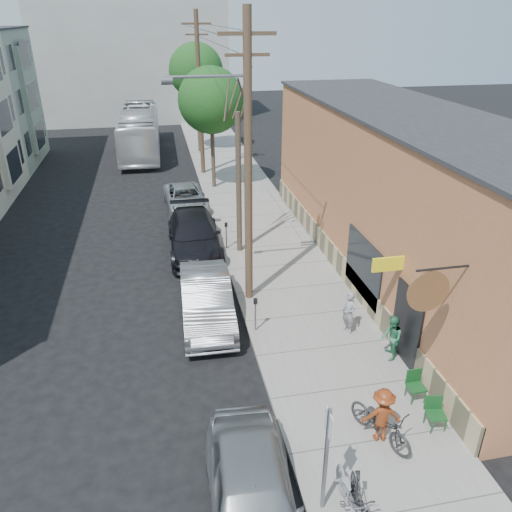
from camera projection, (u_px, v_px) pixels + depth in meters
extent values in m
plane|color=black|center=(193.00, 367.00, 15.48)|extent=(120.00, 120.00, 0.00)
cube|color=gray|center=(257.00, 223.00, 25.89)|extent=(4.50, 58.00, 0.15)
cube|color=#B86E44|center=(402.00, 197.00, 20.05)|extent=(5.00, 20.00, 6.50)
cube|color=#2B2B2D|center=(414.00, 113.00, 18.61)|extent=(5.20, 20.20, 0.12)
cube|color=tan|center=(338.00, 262.00, 20.79)|extent=(0.10, 20.00, 1.10)
cube|color=black|center=(407.00, 327.00, 15.17)|extent=(0.10, 1.60, 2.60)
cube|color=black|center=(363.00, 267.00, 18.12)|extent=(0.08, 3.00, 2.20)
cylinder|color=brown|center=(428.00, 292.00, 11.93)|extent=(1.10, 0.06, 1.10)
cube|color=yellow|center=(388.00, 264.00, 15.00)|extent=(1.00, 0.08, 0.45)
cube|color=gray|center=(25.00, 99.00, 34.79)|extent=(1.10, 3.20, 7.00)
cube|color=#A6A6A1|center=(134.00, 57.00, 49.52)|extent=(18.00, 8.00, 12.00)
cube|color=slate|center=(326.00, 461.00, 10.33)|extent=(0.07, 0.07, 2.80)
cube|color=silver|center=(329.00, 424.00, 9.89)|extent=(0.02, 0.45, 0.60)
cylinder|color=slate|center=(255.00, 316.00, 16.80)|extent=(0.06, 0.06, 1.10)
cylinder|color=black|center=(255.00, 301.00, 16.54)|extent=(0.14, 0.14, 0.18)
cylinder|color=slate|center=(226.00, 237.00, 22.79)|extent=(0.06, 0.06, 1.10)
cylinder|color=black|center=(226.00, 225.00, 22.53)|extent=(0.14, 0.14, 0.18)
cylinder|color=#503A28|center=(248.00, 169.00, 16.88)|extent=(0.28, 0.28, 10.00)
cube|color=#503A28|center=(247.00, 33.00, 15.04)|extent=(1.80, 0.12, 0.12)
cube|color=#503A28|center=(247.00, 55.00, 15.30)|extent=(1.40, 0.10, 0.10)
cylinder|color=slate|center=(167.00, 81.00, 15.16)|extent=(0.35, 0.24, 0.24)
cylinder|color=#503A28|center=(200.00, 96.00, 31.78)|extent=(0.28, 0.28, 10.00)
cube|color=#503A28|center=(196.00, 24.00, 29.94)|extent=(1.80, 0.12, 0.12)
cube|color=#503A28|center=(197.00, 34.00, 30.21)|extent=(1.40, 0.10, 0.10)
cylinder|color=#44392C|center=(239.00, 185.00, 21.47)|extent=(0.24, 0.24, 6.18)
cylinder|color=#44392C|center=(213.00, 147.00, 30.15)|extent=(0.24, 0.24, 4.90)
sphere|color=#1F531C|center=(211.00, 100.00, 28.94)|extent=(3.84, 3.84, 3.84)
cylinder|color=#44392C|center=(198.00, 115.00, 38.03)|extent=(0.24, 0.24, 5.61)
sphere|color=#1F531C|center=(196.00, 71.00, 36.64)|extent=(4.00, 4.00, 4.00)
imported|color=gray|center=(349.00, 313.00, 16.61)|extent=(0.53, 0.65, 1.53)
imported|color=#327E54|center=(392.00, 338.00, 15.35)|extent=(0.73, 0.84, 1.48)
imported|color=maroon|center=(382.00, 415.00, 12.37)|extent=(1.07, 0.73, 1.53)
imported|color=#222325|center=(381.00, 423.00, 12.48)|extent=(1.44, 2.08, 1.03)
imported|color=black|center=(358.00, 501.00, 10.49)|extent=(0.82, 1.74, 1.01)
imported|color=gray|center=(351.00, 500.00, 10.49)|extent=(0.83, 2.04, 1.05)
imported|color=gray|center=(252.00, 498.00, 10.38)|extent=(2.24, 4.89, 1.62)
imported|color=gray|center=(207.00, 300.00, 17.56)|extent=(1.89, 5.01, 1.63)
imported|color=black|center=(194.00, 235.00, 22.67)|extent=(2.38, 5.67, 1.64)
imported|color=#A6ABAE|center=(185.00, 198.00, 27.72)|extent=(2.45, 4.77, 1.29)
imported|color=white|center=(140.00, 131.00, 38.65)|extent=(3.02, 12.05, 3.34)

